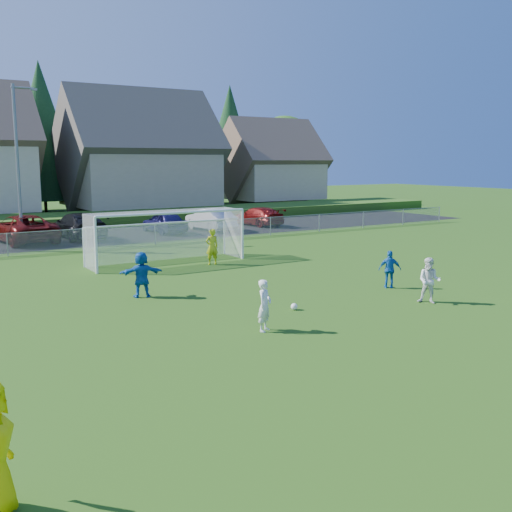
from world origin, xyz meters
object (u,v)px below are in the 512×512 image
(player_white_a, at_px, (265,305))
(player_white_b, at_px, (429,281))
(car_c, at_px, (22,229))
(car_d, at_px, (78,226))
(car_f, at_px, (210,219))
(player_blue_a, at_px, (390,269))
(car_g, at_px, (258,216))
(soccer_goal, at_px, (165,228))
(soccer_ball, at_px, (294,307))
(car_e, at_px, (164,222))
(goalkeeper, at_px, (212,247))
(player_blue_b, at_px, (142,274))

(player_white_a, bearing_deg, player_white_b, -35.05)
(player_white_b, distance_m, car_c, 24.88)
(car_d, distance_m, car_f, 8.98)
(player_white_b, relative_size, player_blue_a, 1.09)
(car_g, bearing_deg, soccer_goal, 37.58)
(soccer_ball, relative_size, car_d, 0.04)
(car_e, relative_size, soccer_goal, 0.57)
(soccer_ball, bearing_deg, goalkeeper, 78.59)
(player_blue_a, distance_m, car_g, 22.67)
(soccer_ball, height_order, player_blue_a, player_blue_a)
(car_e, relative_size, car_f, 0.90)
(player_white_b, xyz_separation_m, car_c, (-8.46, 23.39, 0.04))
(car_c, distance_m, soccer_goal, 11.82)
(soccer_goal, bearing_deg, player_white_b, -71.26)
(player_white_a, height_order, goalkeeper, goalkeeper)
(player_white_b, xyz_separation_m, goalkeeper, (-2.60, 10.70, 0.06))
(player_blue_b, bearing_deg, goalkeeper, -126.25)
(soccer_ball, height_order, player_white_a, player_white_a)
(car_d, bearing_deg, car_c, -2.29)
(player_blue_b, height_order, car_f, player_blue_b)
(player_white_b, height_order, car_g, player_white_b)
(player_white_b, xyz_separation_m, player_blue_a, (0.64, 2.50, -0.06))
(soccer_ball, xyz_separation_m, goalkeeper, (1.82, 9.00, 0.73))
(player_blue_a, bearing_deg, player_blue_b, 14.82)
(goalkeeper, relative_size, car_d, 0.30)
(soccer_ball, relative_size, soccer_goal, 0.03)
(player_white_b, distance_m, car_f, 23.16)
(goalkeeper, height_order, car_e, goalkeeper)
(car_g, bearing_deg, car_c, -3.33)
(player_white_a, distance_m, soccer_goal, 12.46)
(player_white_b, height_order, goalkeeper, goalkeeper)
(player_white_b, height_order, player_blue_a, player_white_b)
(car_e, bearing_deg, car_c, -3.79)
(player_blue_a, distance_m, car_c, 22.79)
(car_c, bearing_deg, car_e, 171.18)
(player_white_a, xyz_separation_m, player_blue_a, (7.20, 2.31, -0.03))
(car_d, distance_m, car_e, 5.69)
(player_blue_a, bearing_deg, soccer_ball, 46.89)
(player_blue_a, bearing_deg, player_white_b, 113.47)
(player_white_a, relative_size, car_f, 0.32)
(player_white_b, bearing_deg, car_c, 166.68)
(car_d, height_order, car_e, car_d)
(player_white_b, distance_m, goalkeeper, 11.01)
(player_blue_b, xyz_separation_m, goalkeeper, (5.28, 4.57, 0.02))
(car_d, distance_m, soccer_goal, 11.09)
(goalkeeper, height_order, car_g, goalkeeper)
(player_blue_a, distance_m, soccer_goal, 11.06)
(player_blue_b, distance_m, goalkeeper, 6.99)
(soccer_ball, height_order, car_c, car_c)
(soccer_goal, bearing_deg, car_d, 94.98)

